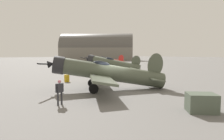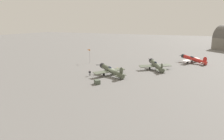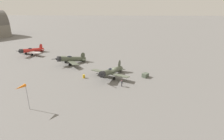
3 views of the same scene
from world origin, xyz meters
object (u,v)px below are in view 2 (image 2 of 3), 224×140
(airplane_mid_apron, at_px, (156,65))
(ground_crew_mechanic, at_px, (90,73))
(airplane_far_line, at_px, (193,59))
(airplane_foreground, at_px, (111,70))
(equipment_crate, at_px, (97,82))
(windsock_mast, at_px, (88,50))
(fuel_drum, at_px, (118,69))

(airplane_mid_apron, relative_size, ground_crew_mechanic, 6.06)
(airplane_far_line, distance_m, ground_crew_mechanic, 41.61)
(airplane_mid_apron, distance_m, airplane_far_line, 19.83)
(airplane_foreground, height_order, airplane_far_line, airplane_foreground)
(ground_crew_mechanic, height_order, equipment_crate, ground_crew_mechanic)
(airplane_mid_apron, relative_size, windsock_mast, 1.89)
(airplane_mid_apron, height_order, windsock_mast, windsock_mast)
(airplane_foreground, bearing_deg, equipment_crate, 119.82)
(equipment_crate, bearing_deg, airplane_far_line, -27.17)
(airplane_mid_apron, relative_size, equipment_crate, 4.97)
(ground_crew_mechanic, relative_size, equipment_crate, 0.82)
(airplane_foreground, distance_m, windsock_mast, 22.22)
(ground_crew_mechanic, distance_m, windsock_mast, 20.88)
(airplane_foreground, xyz_separation_m, windsock_mast, (14.82, 16.27, 3.13))
(airplane_far_line, relative_size, windsock_mast, 2.04)
(airplane_mid_apron, height_order, equipment_crate, airplane_mid_apron)
(airplane_foreground, relative_size, airplane_far_line, 1.03)
(airplane_far_line, xyz_separation_m, fuel_drum, (-23.02, 21.04, -1.11))
(windsock_mast, bearing_deg, airplane_foreground, -132.33)
(airplane_foreground, relative_size, airplane_mid_apron, 1.12)
(equipment_crate, distance_m, fuel_drum, 15.90)
(equipment_crate, bearing_deg, ground_crew_mechanic, 43.00)
(airplane_foreground, bearing_deg, windsock_mast, -14.31)
(fuel_drum, bearing_deg, airplane_mid_apron, -61.28)
(airplane_foreground, height_order, windsock_mast, windsock_mast)
(airplane_mid_apron, distance_m, fuel_drum, 12.50)
(airplane_far_line, height_order, equipment_crate, airplane_far_line)
(airplane_foreground, distance_m, airplane_far_line, 36.19)
(equipment_crate, distance_m, windsock_mast, 29.21)
(airplane_mid_apron, height_order, fuel_drum, airplane_mid_apron)
(airplane_mid_apron, bearing_deg, airplane_far_line, -67.44)
(airplane_mid_apron, xyz_separation_m, equipment_crate, (-21.84, 9.84, -1.05))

